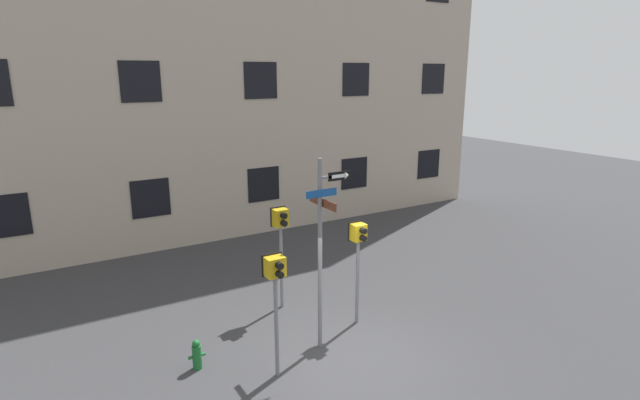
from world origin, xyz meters
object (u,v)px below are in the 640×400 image
at_px(street_sign_pole, 323,240).
at_px(pedestrian_signal_left, 275,282).
at_px(fire_hydrant, 197,355).
at_px(pedestrian_signal_right, 358,245).
at_px(pedestrian_signal_across, 281,229).

relative_size(street_sign_pole, pedestrian_signal_left, 1.66).
xyz_separation_m(pedestrian_signal_left, fire_hydrant, (-1.28, 1.04, -1.68)).
distance_m(pedestrian_signal_left, pedestrian_signal_right, 2.74).
height_order(pedestrian_signal_across, fire_hydrant, pedestrian_signal_across).
bearing_deg(pedestrian_signal_right, street_sign_pole, -159.24).
distance_m(street_sign_pole, fire_hydrant, 3.41).
xyz_separation_m(street_sign_pole, fire_hydrant, (-2.61, 0.56, -2.12)).
distance_m(pedestrian_signal_left, pedestrian_signal_across, 2.96).
bearing_deg(street_sign_pole, pedestrian_signal_left, -159.94).
xyz_separation_m(street_sign_pole, pedestrian_signal_right, (1.24, 0.47, -0.48)).
relative_size(pedestrian_signal_left, pedestrian_signal_right, 1.01).
height_order(pedestrian_signal_left, pedestrian_signal_right, pedestrian_signal_left).
distance_m(street_sign_pole, pedestrian_signal_across, 2.15).
height_order(street_sign_pole, fire_hydrant, street_sign_pole).
bearing_deg(pedestrian_signal_across, pedestrian_signal_right, -54.88).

